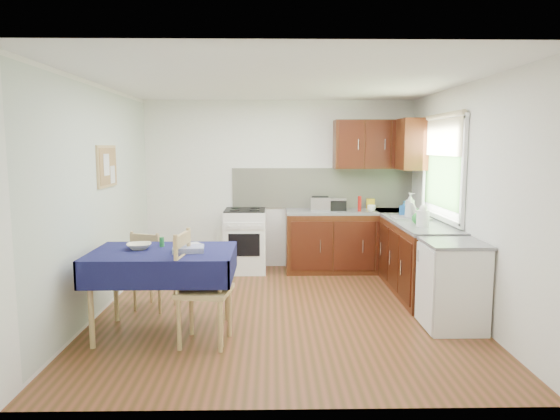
{
  "coord_description": "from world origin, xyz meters",
  "views": [
    {
      "loc": [
        -0.12,
        -5.37,
        1.82
      ],
      "look_at": [
        -0.02,
        0.11,
        1.12
      ],
      "focal_mm": 32.0,
      "sensor_mm": 36.0,
      "label": 1
    }
  ],
  "objects_px": {
    "chair_far": "(152,268)",
    "kettle": "(423,217)",
    "toaster": "(320,204)",
    "dish_rack": "(411,217)",
    "dining_table": "(163,261)",
    "sandwich_press": "(334,204)",
    "chair_near": "(199,285)"
  },
  "relations": [
    {
      "from": "chair_far",
      "to": "kettle",
      "type": "xyz_separation_m",
      "value": [
        3.09,
        0.24,
        0.54
      ]
    },
    {
      "from": "toaster",
      "to": "dish_rack",
      "type": "xyz_separation_m",
      "value": [
        1.1,
        -0.79,
        -0.07
      ]
    },
    {
      "from": "dining_table",
      "to": "toaster",
      "type": "distance_m",
      "value": 2.96
    },
    {
      "from": "sandwich_press",
      "to": "toaster",
      "type": "bearing_deg",
      "value": -159.69
    },
    {
      "from": "chair_far",
      "to": "chair_near",
      "type": "xyz_separation_m",
      "value": [
        0.66,
        -0.98,
        0.08
      ]
    },
    {
      "from": "chair_near",
      "to": "sandwich_press",
      "type": "xyz_separation_m",
      "value": [
        1.59,
        2.71,
        0.43
      ]
    },
    {
      "from": "dining_table",
      "to": "chair_far",
      "type": "bearing_deg",
      "value": 98.74
    },
    {
      "from": "toaster",
      "to": "sandwich_press",
      "type": "xyz_separation_m",
      "value": [
        0.22,
        0.08,
        -0.01
      ]
    },
    {
      "from": "dining_table",
      "to": "chair_near",
      "type": "bearing_deg",
      "value": -46.49
    },
    {
      "from": "toaster",
      "to": "sandwich_press",
      "type": "bearing_deg",
      "value": 16.72
    },
    {
      "from": "chair_far",
      "to": "kettle",
      "type": "bearing_deg",
      "value": -155.31
    },
    {
      "from": "chair_near",
      "to": "toaster",
      "type": "distance_m",
      "value": 3.0
    },
    {
      "from": "chair_near",
      "to": "dining_table",
      "type": "bearing_deg",
      "value": 63.87
    },
    {
      "from": "sandwich_press",
      "to": "chair_near",
      "type": "bearing_deg",
      "value": -120.9
    },
    {
      "from": "chair_far",
      "to": "chair_near",
      "type": "relative_size",
      "value": 0.85
    },
    {
      "from": "chair_near",
      "to": "sandwich_press",
      "type": "distance_m",
      "value": 3.17
    },
    {
      "from": "sandwich_press",
      "to": "kettle",
      "type": "distance_m",
      "value": 1.71
    },
    {
      "from": "toaster",
      "to": "kettle",
      "type": "xyz_separation_m",
      "value": [
        1.06,
        -1.41,
        0.01
      ]
    },
    {
      "from": "chair_far",
      "to": "kettle",
      "type": "relative_size",
      "value": 3.58
    },
    {
      "from": "sandwich_press",
      "to": "dish_rack",
      "type": "height_order",
      "value": "dish_rack"
    },
    {
      "from": "chair_far",
      "to": "toaster",
      "type": "height_order",
      "value": "toaster"
    },
    {
      "from": "dish_rack",
      "to": "kettle",
      "type": "relative_size",
      "value": 1.86
    },
    {
      "from": "dish_rack",
      "to": "kettle",
      "type": "distance_m",
      "value": 0.62
    },
    {
      "from": "chair_far",
      "to": "kettle",
      "type": "distance_m",
      "value": 3.15
    },
    {
      "from": "dining_table",
      "to": "kettle",
      "type": "distance_m",
      "value": 2.98
    },
    {
      "from": "chair_far",
      "to": "sandwich_press",
      "type": "height_order",
      "value": "sandwich_press"
    },
    {
      "from": "dining_table",
      "to": "kettle",
      "type": "bearing_deg",
      "value": 6.37
    },
    {
      "from": "dining_table",
      "to": "dish_rack",
      "type": "height_order",
      "value": "dish_rack"
    },
    {
      "from": "kettle",
      "to": "dish_rack",
      "type": "bearing_deg",
      "value": 86.6
    },
    {
      "from": "dining_table",
      "to": "toaster",
      "type": "relative_size",
      "value": 4.81
    },
    {
      "from": "toaster",
      "to": "chair_near",
      "type": "bearing_deg",
      "value": -121.66
    },
    {
      "from": "chair_far",
      "to": "toaster",
      "type": "distance_m",
      "value": 2.67
    }
  ]
}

